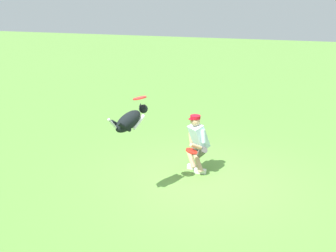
% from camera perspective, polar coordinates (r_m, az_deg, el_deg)
% --- Properties ---
extents(ground_plane, '(60.00, 60.00, 0.00)m').
position_cam_1_polar(ground_plane, '(8.85, 4.79, -7.60)').
color(ground_plane, '#5D903D').
extents(person, '(0.59, 0.71, 1.29)m').
position_cam_1_polar(person, '(9.10, 4.01, -2.12)').
color(person, silver).
rests_on(person, ground_plane).
extents(dog, '(0.52, 1.00, 0.51)m').
position_cam_1_polar(dog, '(7.78, -5.22, 0.78)').
color(dog, black).
extents(frisbee_flying, '(0.30, 0.30, 0.09)m').
position_cam_1_polar(frisbee_flying, '(7.78, -3.89, 3.83)').
color(frisbee_flying, red).
extents(frisbee_held, '(0.35, 0.36, 0.13)m').
position_cam_1_polar(frisbee_held, '(8.78, 3.23, -3.44)').
color(frisbee_held, red).
rests_on(frisbee_held, person).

